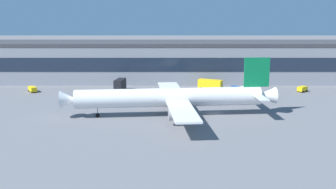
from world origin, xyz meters
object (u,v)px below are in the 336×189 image
(baggage_tug, at_px, (302,89))
(follow_me_car, at_px, (32,89))
(fuel_truck, at_px, (209,84))
(airliner, at_px, (171,97))
(belt_loader, at_px, (236,90))
(catering_truck, at_px, (120,85))

(baggage_tug, bearing_deg, follow_me_car, -179.68)
(fuel_truck, bearing_deg, airliner, -109.65)
(airliner, height_order, baggage_tug, airliner)
(belt_loader, bearing_deg, fuel_truck, 140.70)
(airliner, bearing_deg, belt_loader, 54.61)
(follow_me_car, relative_size, belt_loader, 0.71)
(airliner, distance_m, fuel_truck, 40.59)
(follow_me_car, xyz_separation_m, fuel_truck, (60.81, 5.50, 0.79))
(belt_loader, height_order, fuel_truck, fuel_truck)
(catering_truck, bearing_deg, airliner, -62.98)
(baggage_tug, relative_size, catering_truck, 0.53)
(baggage_tug, xyz_separation_m, catering_truck, (-62.41, 1.31, 1.21))
(baggage_tug, height_order, catering_truck, catering_truck)
(belt_loader, relative_size, baggage_tug, 1.67)
(belt_loader, relative_size, catering_truck, 0.88)
(follow_me_car, distance_m, catering_truck, 29.71)
(belt_loader, xyz_separation_m, baggage_tug, (22.72, 1.99, -0.07))
(baggage_tug, bearing_deg, airliner, -143.54)
(catering_truck, distance_m, fuel_truck, 31.39)
(airliner, xyz_separation_m, follow_me_car, (-47.20, 32.61, -3.91))
(airliner, bearing_deg, follow_me_car, 145.36)
(airliner, xyz_separation_m, belt_loader, (22.12, 31.14, -3.85))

